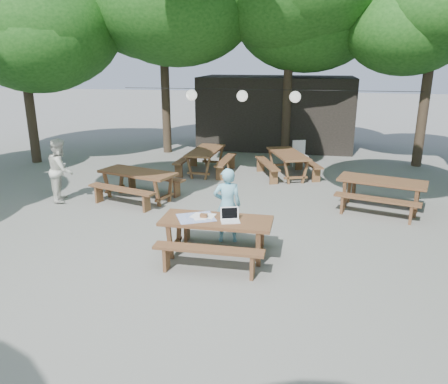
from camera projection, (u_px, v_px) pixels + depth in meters
name	position (u px, v px, depth m)	size (l,w,h in m)	color
ground	(202.00, 250.00, 8.38)	(80.00, 80.00, 0.00)	#62625E
pavilion	(276.00, 112.00, 17.70)	(6.00, 3.00, 2.80)	black
main_picnic_table	(217.00, 238.00, 7.96)	(2.00, 1.58, 0.75)	#4E2C1B
picnic_table_nw	(138.00, 185.00, 11.22)	(2.27, 2.06, 0.75)	#4E2C1B
picnic_table_ne	(381.00, 194.00, 10.47)	(2.26, 2.04, 0.75)	#4E2C1B
picnic_table_far_w	(206.00, 161.00, 13.84)	(1.66, 2.03, 0.75)	#4E2C1B
picnic_table_far_e	(287.00, 164.00, 13.39)	(2.16, 2.34, 0.75)	#4E2C1B
woman	(227.00, 205.00, 8.57)	(0.55, 0.36, 1.51)	#76BFD8
second_person	(61.00, 170.00, 11.07)	(0.78, 0.61, 1.60)	silver
plastic_chair	(300.00, 160.00, 14.48)	(0.57, 0.57, 0.90)	silver
laptop	(230.00, 218.00, 7.76)	(0.39, 0.35, 0.24)	white
tabletop_clutter	(198.00, 217.00, 7.92)	(0.83, 0.78, 0.08)	#3353B1
paper_lanterns	(243.00, 96.00, 13.32)	(9.00, 0.34, 0.38)	black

